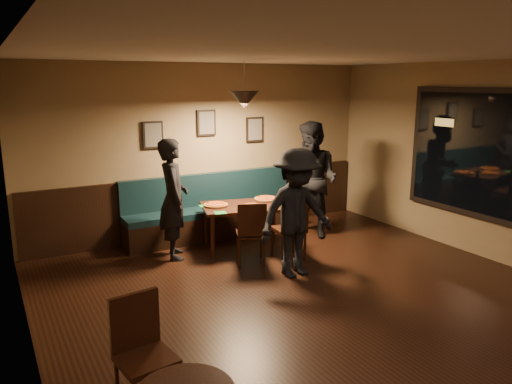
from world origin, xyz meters
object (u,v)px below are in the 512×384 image
Objects in this scene: diner_right at (312,180)px; diner_front at (296,213)px; chair_near_right at (288,227)px; cafe_chair_far at (146,357)px; dining_table at (245,227)px; booth_bench at (215,207)px; tabasco_bottle at (277,198)px; diner_left at (173,199)px; soda_glass at (287,200)px; chair_near_left at (251,232)px.

diner_front is (-1.17, -1.29, -0.10)m from diner_right.
diner_right is at bearing 44.05° from chair_near_right.
cafe_chair_far is (-2.54, -1.73, -0.39)m from diner_front.
chair_near_right is (0.32, -0.73, 0.13)m from dining_table.
chair_near_right is at bearing -148.05° from cafe_chair_far.
booth_bench reaches higher than cafe_chair_far.
tabasco_bottle is (0.21, 0.66, 0.27)m from chair_near_right.
diner_right reaches higher than tabasco_bottle.
diner_left is at bearing 125.15° from diner_front.
diner_right is at bearing 15.20° from dining_table.
diner_front is 3.10m from cafe_chair_far.
diner_front is at bearing -116.95° from soda_glass.
cafe_chair_far is (-2.78, -2.29, -0.01)m from chair_near_right.
chair_near_left is at bearing -87.74° from diner_right.
chair_near_right is at bearing -72.28° from booth_bench.
booth_bench is at bearing -138.37° from diner_right.
booth_bench reaches higher than dining_table.
dining_table is 1.39m from diner_front.
dining_table is 1.21m from diner_left.
diner_right is (1.25, 0.00, 0.60)m from dining_table.
diner_left is at bearing -146.48° from booth_bench.
diner_right is 16.71× the size of tabasco_bottle.
diner_front is (-0.25, -0.56, 0.38)m from chair_near_right.
soda_glass is at bearing -78.87° from tabasco_bottle.
dining_table is (0.15, -0.76, -0.16)m from booth_bench.
chair_near_left is 0.52× the size of diner_left.
diner_left is 12.94× the size of soda_glass.
diner_front is 15.02× the size of tabasco_bottle.
soda_glass is (-0.67, -0.30, -0.20)m from diner_right.
chair_near_left is at bearing -116.58° from diner_left.
diner_left reaches higher than booth_bench.
diner_right reaches higher than soda_glass.
chair_near_left is at bearing 172.80° from chair_near_right.
diner_left is 1.02× the size of diner_front.
dining_table is at bearing -83.06° from diner_left.
tabasco_bottle is 4.21m from cafe_chair_far.
cafe_chair_far is at bearing -149.05° from diner_front.
booth_bench is 1.77× the size of diner_front.
booth_bench is 1.56m from chair_near_right.
soda_glass is at bearing -145.67° from cafe_chair_far.
cafe_chair_far is (-1.39, -3.17, -0.41)m from diner_left.
cafe_chair_far reaches higher than soda_glass.
tabasco_bottle is at bearing -104.18° from diner_right.
diner_front is (0.07, -1.29, 0.51)m from dining_table.
diner_right is at bearing 5.87° from tabasco_bottle.
diner_left is 1.84m from diner_front.
booth_bench is 3.33× the size of chair_near_left.
cafe_chair_far is (-3.71, -3.03, -0.49)m from diner_right.
soda_glass is at bearing 65.01° from chair_near_right.
chair_near_left is at bearing 110.03° from diner_front.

